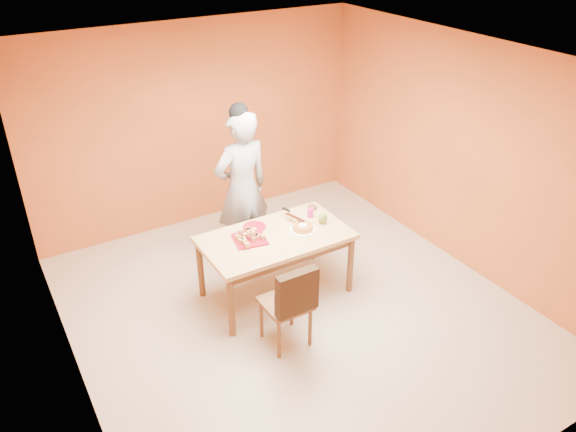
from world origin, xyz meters
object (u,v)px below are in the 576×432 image
sponge_cake (303,227)px  dining_chair (287,302)px  egg_ornament (323,218)px  person (242,189)px  dining_table (276,243)px  magenta_glass (310,213)px  checker_tin (312,207)px  pastry_platter (250,239)px  red_dinner_plate (254,227)px

sponge_cake → dining_chair: bearing=-131.4°
egg_ornament → person: bearing=117.2°
sponge_cake → egg_ornament: size_ratio=1.66×
person → egg_ornament: (0.57, -0.86, -0.14)m
dining_table → person: size_ratio=0.83×
sponge_cake → egg_ornament: (0.27, 0.01, 0.03)m
magenta_glass → checker_tin: 0.21m
sponge_cake → magenta_glass: (0.23, 0.21, 0.01)m
dining_chair → person: bearing=78.2°
magenta_glass → person: bearing=129.1°
pastry_platter → red_dinner_plate: bearing=51.3°
dining_chair → sponge_cake: 1.00m
sponge_cake → checker_tin: size_ratio=2.01×
red_dinner_plate → magenta_glass: (0.66, -0.11, 0.04)m
dining_table → red_dinner_plate: red_dinner_plate is taller
red_dinner_plate → magenta_glass: size_ratio=2.55×
magenta_glass → sponge_cake: bearing=-137.7°
dining_table → checker_tin: bearing=25.0°
sponge_cake → checker_tin: sponge_cake is taller
magenta_glass → pastry_platter: bearing=-173.4°
pastry_platter → person: bearing=68.4°
dining_table → magenta_glass: magenta_glass is taller
egg_ornament → magenta_glass: size_ratio=1.34×
magenta_glass → dining_chair: bearing=-133.0°
dining_table → person: person is taller
dining_table → dining_chair: 0.84m
dining_table → egg_ornament: (0.58, -0.04, 0.16)m
magenta_glass → egg_ornament: bearing=-80.2°
dining_chair → egg_ornament: bearing=39.0°
dining_table → egg_ornament: bearing=-3.8°
dining_chair → red_dinner_plate: 1.09m
pastry_platter → egg_ornament: egg_ornament is taller
person → sponge_cake: size_ratio=8.68×
person → red_dinner_plate: bearing=71.5°
dining_chair → egg_ornament: 1.20m
egg_ornament → checker_tin: bearing=68.7°
person → dining_chair: bearing=73.2°
sponge_cake → magenta_glass: 0.32m
dining_table → magenta_glass: size_ratio=16.04×
dining_table → pastry_platter: pastry_platter is taller
person → sponge_cake: (0.30, -0.87, -0.17)m
person → egg_ornament: size_ratio=14.42×
pastry_platter → egg_ornament: size_ratio=2.48×
dining_chair → checker_tin: size_ratio=8.72×
person → pastry_platter: size_ratio=5.82×
red_dinner_plate → egg_ornament: bearing=-24.1°
pastry_platter → checker_tin: bearing=14.7°
dining_chair → pastry_platter: 0.87m
dining_table → dining_chair: size_ratio=1.65×
dining_chair → person: 1.68m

